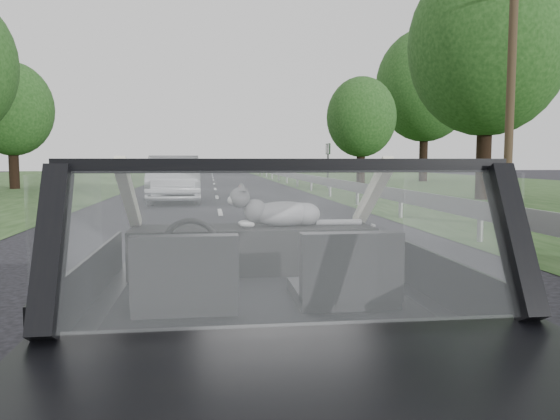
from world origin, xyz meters
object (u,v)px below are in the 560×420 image
object	(u,v)px
subject_car	(262,290)
highway_sign	(328,166)
other_car	(174,179)
utility_pole	(511,79)
cat	(284,212)

from	to	relation	value
subject_car	highway_sign	world-z (taller)	highway_sign
other_car	highway_sign	size ratio (longest dim) A/B	2.14
highway_sign	utility_pole	world-z (taller)	utility_pole
subject_car	highway_sign	xyz separation A→B (m)	(5.66, 24.09, 0.40)
highway_sign	cat	bearing A→B (deg)	-103.47
cat	utility_pole	xyz separation A→B (m)	(8.25, 11.55, 2.68)
subject_car	highway_sign	size ratio (longest dim) A/B	1.77
cat	other_car	world-z (taller)	other_car
cat	utility_pole	world-z (taller)	utility_pole
cat	utility_pole	distance (m)	14.44
subject_car	other_car	size ratio (longest dim) A/B	0.83
highway_sign	utility_pole	xyz separation A→B (m)	(2.80, -11.92, 2.65)
subject_car	utility_pole	distance (m)	15.13
other_car	subject_car	bearing A→B (deg)	-87.62
cat	highway_sign	bearing A→B (deg)	71.91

